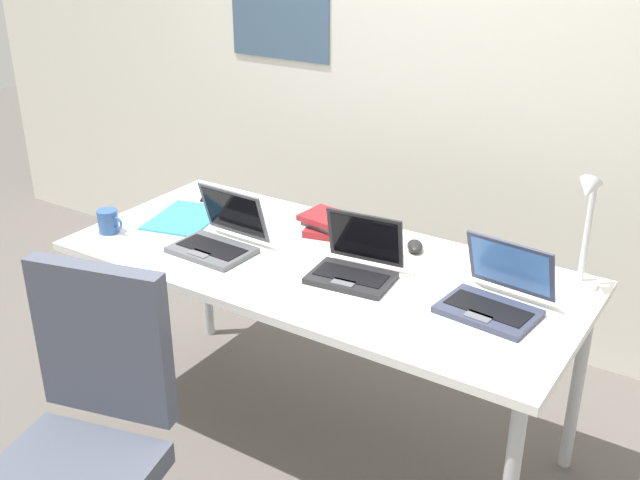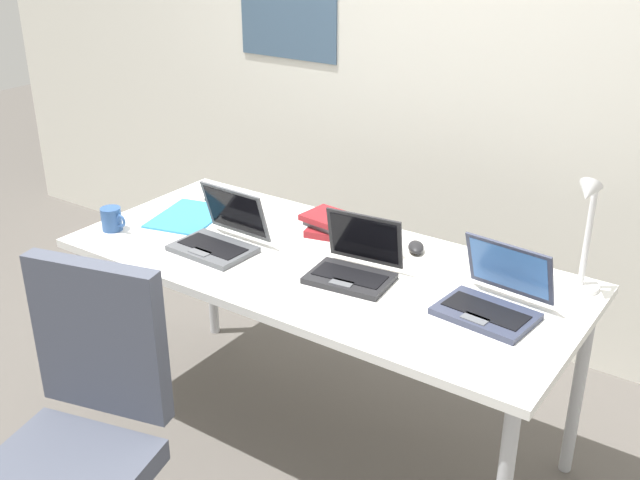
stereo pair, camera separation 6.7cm
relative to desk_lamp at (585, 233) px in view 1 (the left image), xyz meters
name	(u,v)px [view 1 (the left image)]	position (x,y,z in m)	size (l,w,h in m)	color
ground_plane	(320,434)	(-0.80, -0.28, -0.94)	(12.00, 12.00, 0.00)	#56514C
wall_back	(460,47)	(-0.80, 0.82, 0.36)	(6.00, 0.13, 2.60)	silver
desk	(320,276)	(-0.80, -0.28, -0.25)	(1.80, 0.80, 0.74)	white
desk_lamp	(585,233)	(0.00, 0.00, 0.00)	(0.12, 0.18, 0.40)	white
laptop_back_right	(355,265)	(-0.64, -0.31, -0.16)	(0.29, 0.25, 0.20)	#232326
laptop_by_keyboard	(219,238)	(-1.16, -0.39, -0.15)	(0.29, 0.26, 0.21)	#515459
laptop_front_right	(495,297)	(-0.17, -0.27, -0.16)	(0.31, 0.29, 0.20)	#33384C
computer_mouse	(415,246)	(-0.56, -0.02, -0.18)	(0.06, 0.10, 0.03)	black
cell_phone	(211,195)	(-1.52, 0.00, -0.19)	(0.06, 0.14, 0.01)	black
pill_bottle	(393,246)	(-0.61, -0.11, -0.16)	(0.04, 0.04, 0.08)	gold
book_stack	(328,224)	(-0.91, -0.06, -0.16)	(0.20, 0.18, 0.07)	maroon
paper_folder_front_left	(185,218)	(-1.45, -0.25, -0.19)	(0.23, 0.31, 0.01)	#338CC6
coffee_mug	(108,221)	(-1.60, -0.50, -0.15)	(0.11, 0.08, 0.09)	#2D518C
office_chair	(82,471)	(-1.01, -1.20, -0.54)	(0.54, 0.59, 0.97)	black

